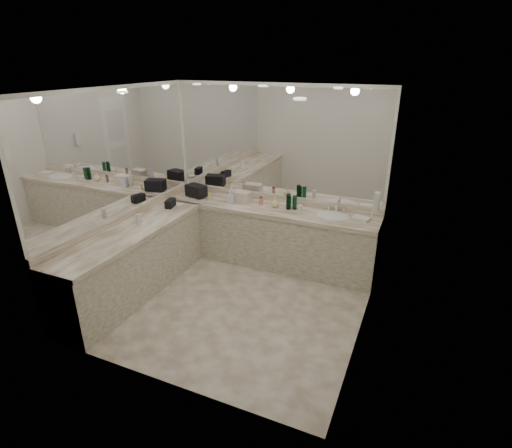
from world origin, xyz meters
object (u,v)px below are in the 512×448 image
at_px(cream_cosmetic_case, 242,196).
at_px(soap_bottle_c, 275,202).
at_px(hand_towel, 361,219).
at_px(soap_bottle_a, 231,193).
at_px(sink, 333,217).
at_px(black_toiletry_bag, 196,191).
at_px(wall_phone, 377,202).
at_px(soap_bottle_b, 230,197).

relative_size(cream_cosmetic_case, soap_bottle_c, 1.77).
relative_size(hand_towel, soap_bottle_a, 0.93).
bearing_deg(sink, black_toiletry_bag, -179.38).
distance_m(sink, soap_bottle_a, 1.58).
bearing_deg(hand_towel, black_toiletry_bag, -178.95).
xyz_separation_m(sink, soap_bottle_a, (-1.58, 0.05, 0.12)).
bearing_deg(cream_cosmetic_case, black_toiletry_bag, -167.77).
bearing_deg(hand_towel, cream_cosmetic_case, 178.45).
height_order(wall_phone, hand_towel, wall_phone).
xyz_separation_m(sink, wall_phone, (0.61, -0.50, 0.46)).
bearing_deg(sink, soap_bottle_a, 178.36).
bearing_deg(soap_bottle_a, wall_phone, -14.02).
bearing_deg(cream_cosmetic_case, soap_bottle_b, -127.73).
distance_m(cream_cosmetic_case, soap_bottle_c, 0.55).
relative_size(wall_phone, cream_cosmetic_case, 0.91).
height_order(sink, black_toiletry_bag, black_toiletry_bag).
distance_m(sink, soap_bottle_c, 0.86).
bearing_deg(hand_towel, soap_bottle_c, 179.69).
height_order(cream_cosmetic_case, soap_bottle_b, soap_bottle_b).
distance_m(black_toiletry_bag, hand_towel, 2.53).
bearing_deg(sink, wall_phone, -39.57).
distance_m(wall_phone, soap_bottle_b, 2.21).
height_order(black_toiletry_bag, soap_bottle_c, black_toiletry_bag).
distance_m(wall_phone, hand_towel, 0.72).
bearing_deg(wall_phone, hand_towel, 113.61).
bearing_deg(hand_towel, wall_phone, -66.39).
relative_size(sink, soap_bottle_a, 1.86).
bearing_deg(soap_bottle_a, cream_cosmetic_case, 8.94).
bearing_deg(black_toiletry_bag, soap_bottle_b, -3.88).
xyz_separation_m(cream_cosmetic_case, soap_bottle_b, (-0.13, -0.14, 0.02)).
xyz_separation_m(black_toiletry_bag, soap_bottle_c, (1.30, 0.05, -0.01)).
relative_size(black_toiletry_bag, soap_bottle_a, 1.30).
xyz_separation_m(hand_towel, soap_bottle_c, (-1.23, 0.01, 0.06)).
relative_size(hand_towel, soap_bottle_c, 1.47).
bearing_deg(black_toiletry_bag, wall_phone, -9.81).
distance_m(sink, soap_bottle_b, 1.54).
bearing_deg(wall_phone, cream_cosmetic_case, 164.17).
xyz_separation_m(sink, cream_cosmetic_case, (-1.41, 0.07, 0.08)).
relative_size(wall_phone, hand_towel, 1.09).
height_order(hand_towel, soap_bottle_a, soap_bottle_a).
relative_size(sink, black_toiletry_bag, 1.43).
bearing_deg(soap_bottle_b, black_toiletry_bag, 176.12).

